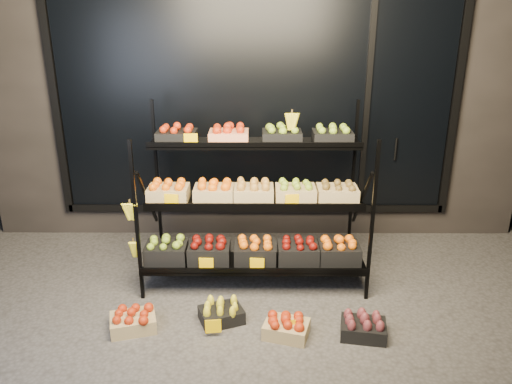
{
  "coord_description": "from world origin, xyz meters",
  "views": [
    {
      "loc": [
        0.03,
        -3.79,
        2.5
      ],
      "look_at": [
        0.01,
        0.55,
        0.91
      ],
      "focal_mm": 35.0,
      "sensor_mm": 36.0,
      "label": 1
    }
  ],
  "objects_px": {
    "display_rack": "(253,202)",
    "floor_crate_midleft": "(221,312)",
    "floor_crate_left": "(133,320)",
    "floor_crate_midright": "(286,326)"
  },
  "relations": [
    {
      "from": "floor_crate_left",
      "to": "floor_crate_midleft",
      "type": "height_order",
      "value": "floor_crate_left"
    },
    {
      "from": "display_rack",
      "to": "floor_crate_left",
      "type": "bearing_deg",
      "value": -137.58
    },
    {
      "from": "floor_crate_left",
      "to": "display_rack",
      "type": "bearing_deg",
      "value": 26.58
    },
    {
      "from": "display_rack",
      "to": "floor_crate_left",
      "type": "distance_m",
      "value": 1.5
    },
    {
      "from": "display_rack",
      "to": "floor_crate_midright",
      "type": "distance_m",
      "value": 1.24
    },
    {
      "from": "floor_crate_midright",
      "to": "floor_crate_left",
      "type": "bearing_deg",
      "value": -167.27
    },
    {
      "from": "floor_crate_left",
      "to": "floor_crate_midright",
      "type": "bearing_deg",
      "value": -19.48
    },
    {
      "from": "display_rack",
      "to": "floor_crate_midleft",
      "type": "relative_size",
      "value": 5.21
    },
    {
      "from": "floor_crate_midleft",
      "to": "floor_crate_midright",
      "type": "relative_size",
      "value": 1.02
    },
    {
      "from": "floor_crate_left",
      "to": "floor_crate_midright",
      "type": "distance_m",
      "value": 1.27
    }
  ]
}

